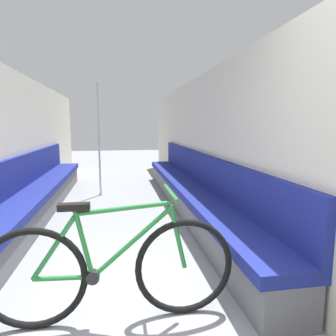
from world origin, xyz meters
name	(u,v)px	position (x,y,z in m)	size (l,w,h in m)	color
wall_left	(12,145)	(-1.42, 3.51, 1.06)	(0.10, 10.22, 2.12)	beige
wall_right	(206,143)	(1.42, 3.51, 1.06)	(0.10, 10.22, 2.12)	beige
bench_seat_row_left	(34,199)	(-1.16, 3.44, 0.29)	(0.48, 5.76, 0.91)	#5B5B60
bench_seat_row_right	(190,193)	(1.16, 3.44, 0.29)	(0.48, 5.76, 0.91)	#5B5B60
bicycle	(111,270)	(-0.01, 0.93, 0.37)	(1.71, 0.46, 0.90)	black
grab_pole_near	(99,142)	(-0.29, 4.78, 1.02)	(0.08, 0.08, 2.10)	gray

